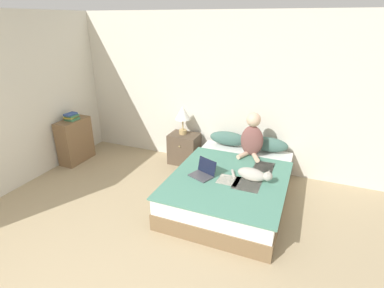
# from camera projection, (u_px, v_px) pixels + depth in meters

# --- Properties ---
(wall_back) EXTENTS (5.92, 0.05, 2.55)m
(wall_back) POSITION_uv_depth(u_px,v_px,m) (214.00, 92.00, 5.03)
(wall_back) COLOR beige
(wall_back) RESTS_ON ground_plane
(wall_side) EXTENTS (0.05, 4.63, 2.55)m
(wall_side) POSITION_uv_depth(u_px,v_px,m) (11.00, 104.00, 4.34)
(wall_side) COLOR beige
(wall_side) RESTS_ON ground_plane
(bed) EXTENTS (1.51, 2.10, 0.45)m
(bed) POSITION_uv_depth(u_px,v_px,m) (231.00, 186.00, 4.25)
(bed) COLOR brown
(bed) RESTS_ON ground_plane
(pillow_near) EXTENTS (0.63, 0.23, 0.23)m
(pillow_near) POSITION_uv_depth(u_px,v_px,m) (228.00, 138.00, 5.01)
(pillow_near) COLOR #42665B
(pillow_near) RESTS_ON bed
(pillow_far) EXTENTS (0.63, 0.23, 0.23)m
(pillow_far) POSITION_uv_depth(u_px,v_px,m) (268.00, 144.00, 4.77)
(pillow_far) COLOR #42665B
(pillow_far) RESTS_ON bed
(person_sitting) EXTENTS (0.36, 0.35, 0.69)m
(person_sitting) POSITION_uv_depth(u_px,v_px,m) (252.00, 137.00, 4.55)
(person_sitting) COLOR brown
(person_sitting) RESTS_ON bed
(cat_tabby) EXTENTS (0.58, 0.24, 0.18)m
(cat_tabby) POSITION_uv_depth(u_px,v_px,m) (254.00, 174.00, 3.91)
(cat_tabby) COLOR #A8A399
(cat_tabby) RESTS_ON bed
(laptop_open) EXTENTS (0.37, 0.35, 0.22)m
(laptop_open) POSITION_uv_depth(u_px,v_px,m) (203.00, 173.00, 4.04)
(laptop_open) COLOR #424247
(laptop_open) RESTS_ON bed
(nightstand) EXTENTS (0.51, 0.40, 0.54)m
(nightstand) POSITION_uv_depth(u_px,v_px,m) (184.00, 149.00, 5.35)
(nightstand) COLOR brown
(nightstand) RESTS_ON ground_plane
(table_lamp) EXTENTS (0.27, 0.27, 0.50)m
(table_lamp) POSITION_uv_depth(u_px,v_px,m) (183.00, 114.00, 5.13)
(table_lamp) COLOR tan
(table_lamp) RESTS_ON nightstand
(bookshelf) EXTENTS (0.29, 0.63, 0.78)m
(bookshelf) POSITION_uv_depth(u_px,v_px,m) (75.00, 141.00, 5.38)
(bookshelf) COLOR brown
(bookshelf) RESTS_ON ground_plane
(book_stack_top) EXTENTS (0.21, 0.22, 0.13)m
(book_stack_top) POSITION_uv_depth(u_px,v_px,m) (71.00, 117.00, 5.21)
(book_stack_top) COLOR #3D7A51
(book_stack_top) RESTS_ON bookshelf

